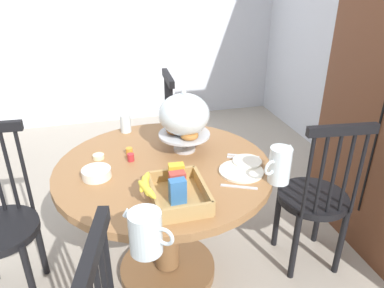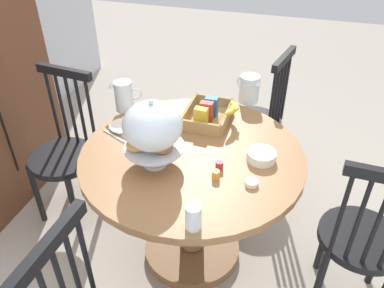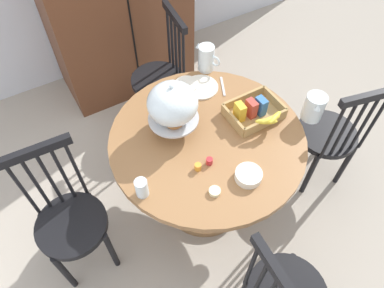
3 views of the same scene
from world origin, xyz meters
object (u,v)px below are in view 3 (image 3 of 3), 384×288
Objects in this scene: windsor_chair_facing_door at (161,79)px; cereal_bowl at (248,175)px; windsor_chair_by_cabinet at (329,136)px; china_plate_small at (187,84)px; milk_pitcher at (206,59)px; butter_dish at (215,191)px; dining_table at (206,161)px; windsor_chair_far_side at (70,221)px; drinking_glass at (142,188)px; china_plate_large at (201,87)px; cereal_basket at (255,112)px; orange_juice_pitcher at (314,108)px; pastry_stand_with_dome at (173,105)px.

windsor_chair_facing_door is 1.22m from cereal_bowl.
windsor_chair_by_cabinet is 1.01m from china_plate_small.
cereal_bowl is at bearing -95.02° from china_plate_small.
milk_pitcher is 2.99× the size of butter_dish.
windsor_chair_far_side reaches higher than dining_table.
windsor_chair_far_side is 8.86× the size of drinking_glass.
windsor_chair_facing_door reaches higher than china_plate_small.
windsor_chair_by_cabinet is 1.00× the size of windsor_chair_facing_door.
dining_table is 0.46m from china_plate_large.
cereal_bowl is 2.33× the size of butter_dish.
china_plate_large is at bearing 111.05° from cereal_basket.
cereal_basket is at bearing 150.24° from orange_juice_pitcher.
windsor_chair_by_cabinet and windsor_chair_far_side have the same top height.
windsor_chair_far_side reaches higher than china_plate_small.
windsor_chair_facing_door is at bearing 86.03° from cereal_bowl.
windsor_chair_by_cabinet is 1.70m from windsor_chair_far_side.
butter_dish is at bearing -109.48° from china_plate_small.
milk_pitcher reaches higher than dining_table.
cereal_basket is (0.19, -0.86, 0.33)m from windsor_chair_facing_door.
windsor_chair_far_side reaches higher than cereal_bowl.
cereal_basket is (0.31, -0.01, 0.28)m from dining_table.
cereal_basket is 2.87× the size of drinking_glass.
drinking_glass is at bearing 150.60° from butter_dish.
butter_dish reaches higher than dining_table.
windsor_chair_far_side is (-1.68, 0.28, 0.00)m from windsor_chair_by_cabinet.
orange_juice_pitcher is 1.13× the size of china_plate_small.
windsor_chair_far_side is 0.56m from drinking_glass.
dining_table is 18.50× the size of butter_dish.
dining_table is at bearing 63.94° from butter_dish.
drinking_glass is (-0.76, -0.64, -0.02)m from milk_pitcher.
cereal_bowl is (-0.27, -0.32, -0.02)m from cereal_basket.
orange_juice_pitcher is at bearing -51.07° from china_plate_large.
butter_dish is at bearing -115.86° from china_plate_large.
milk_pitcher reaches higher than cereal_bowl.
pastry_stand_with_dome is at bearing 40.68° from drinking_glass.
windsor_chair_facing_door is 6.96× the size of cereal_bowl.
pastry_stand_with_dome is 5.73× the size of butter_dish.
pastry_stand_with_dome reaches higher than orange_juice_pitcher.
windsor_chair_far_side reaches higher than orange_juice_pitcher.
windsor_chair_by_cabinet reaches higher than orange_juice_pitcher.
pastry_stand_with_dome is at bearing 159.72° from windsor_chair_by_cabinet.
china_plate_small is at bearing 76.01° from dining_table.
cereal_basket is at bearing -1.98° from dining_table.
china_plate_small is at bearing 20.14° from windsor_chair_far_side.
windsor_chair_facing_door reaches higher than drinking_glass.
windsor_chair_by_cabinet is 0.96m from milk_pitcher.
milk_pitcher reaches higher than orange_juice_pitcher.
orange_juice_pitcher is 0.73m from milk_pitcher.
milk_pitcher is 0.99m from drinking_glass.
windsor_chair_facing_door reaches higher than dining_table.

